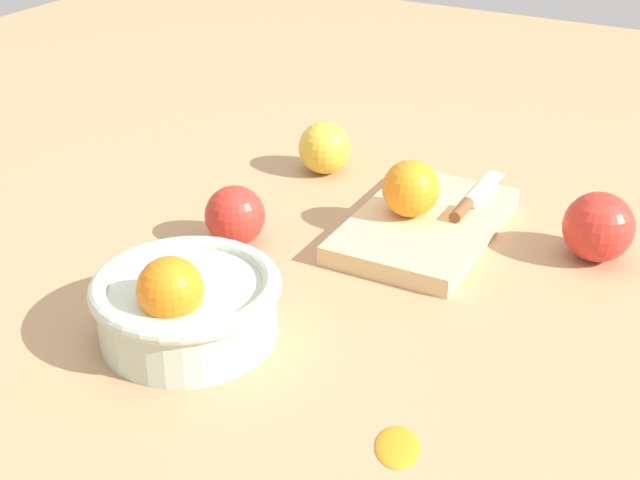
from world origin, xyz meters
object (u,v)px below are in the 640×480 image
at_px(bowl, 186,303).
at_px(apple_back_right, 325,148).
at_px(orange_on_board, 411,189).
at_px(knife, 471,201).
at_px(cutting_board, 424,225).
at_px(apple_back_center, 235,216).
at_px(apple_front_right, 598,227).

relative_size(bowl, apple_back_right, 2.57).
xyz_separation_m(orange_on_board, knife, (0.06, -0.05, -0.03)).
bearing_deg(apple_back_right, knife, -101.10).
height_order(cutting_board, apple_back_center, apple_back_center).
bearing_deg(bowl, cutting_board, -20.55).
relative_size(apple_back_center, apple_front_right, 0.89).
relative_size(orange_on_board, apple_back_right, 0.94).
relative_size(knife, apple_back_center, 2.26).
distance_m(bowl, apple_back_center, 0.19).
relative_size(bowl, orange_on_board, 2.72).
relative_size(orange_on_board, apple_front_right, 0.85).
relative_size(bowl, knife, 1.15).
bearing_deg(orange_on_board, apple_front_right, -78.54).
distance_m(orange_on_board, apple_back_center, 0.20).
xyz_separation_m(cutting_board, apple_back_center, (-0.12, 0.18, 0.02)).
xyz_separation_m(orange_on_board, apple_back_center, (-0.12, 0.16, -0.02)).
xyz_separation_m(cutting_board, knife, (0.06, -0.03, 0.02)).
bearing_deg(orange_on_board, cutting_board, -77.21).
bearing_deg(apple_back_center, apple_front_right, -66.19).
distance_m(knife, apple_back_right, 0.23).
distance_m(bowl, apple_front_right, 0.46).
xyz_separation_m(bowl, apple_back_center, (0.18, 0.07, -0.00)).
bearing_deg(apple_front_right, apple_back_right, 80.63).
xyz_separation_m(apple_back_center, apple_front_right, (0.16, -0.37, 0.00)).
bearing_deg(cutting_board, apple_back_center, 124.68).
distance_m(cutting_board, apple_back_center, 0.22).
height_order(cutting_board, knife, knife).
height_order(orange_on_board, apple_front_right, orange_on_board).
height_order(bowl, apple_back_center, bowl).
bearing_deg(bowl, apple_back_center, 20.05).
bearing_deg(apple_front_right, apple_back_center, 113.81).
distance_m(cutting_board, apple_back_right, 0.21).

